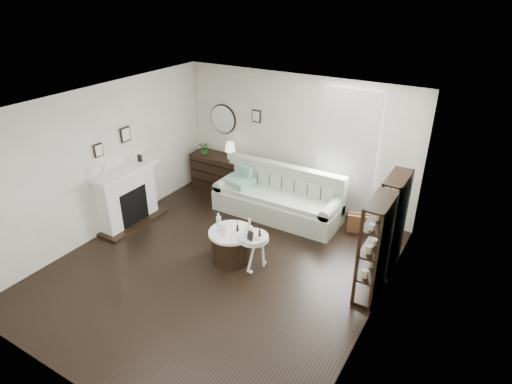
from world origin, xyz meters
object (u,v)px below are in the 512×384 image
Objects in this scene: sofa at (278,200)px; dresser at (218,172)px; drum_table at (232,245)px; pedestal_table at (253,238)px.

dresser is at bearing 167.41° from sofa.
sofa is 3.31× the size of drum_table.
sofa is 1.85m from pedestal_table.
pedestal_table is at bearing -74.59° from sofa.
dresser is 1.54× the size of drum_table.
sofa is 4.21× the size of pedestal_table.
sofa is at bearing 91.62° from drum_table.
drum_table is 1.27× the size of pedestal_table.
dresser reaches higher than pedestal_table.
sofa is at bearing -12.59° from dresser.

